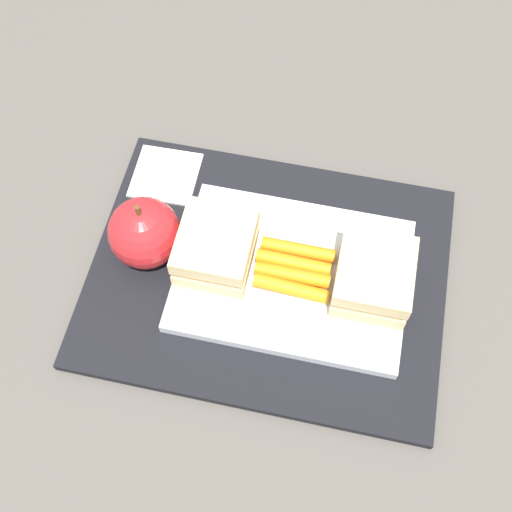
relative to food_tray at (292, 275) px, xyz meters
name	(u,v)px	position (x,y,z in m)	size (l,w,h in m)	color
ground_plane	(268,277)	(0.03, 0.00, -0.02)	(2.40, 2.40, 0.00)	#56514C
lunchbag_mat	(268,275)	(0.03, 0.00, -0.01)	(0.36, 0.28, 0.01)	black
food_tray	(292,275)	(0.00, 0.00, 0.00)	(0.23, 0.17, 0.01)	white
sandwich_half_left	(374,277)	(-0.08, 0.00, 0.03)	(0.07, 0.08, 0.04)	#DBC189
sandwich_half_right	(216,247)	(0.08, 0.00, 0.03)	(0.07, 0.08, 0.04)	#DBC189
carrot_sticks_bundle	(294,269)	(0.00, 0.00, 0.01)	(0.08, 0.06, 0.02)	orange
apple	(145,232)	(0.15, 0.00, 0.03)	(0.07, 0.07, 0.08)	red
paper_napkin	(166,175)	(0.16, -0.09, 0.00)	(0.07, 0.07, 0.00)	white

